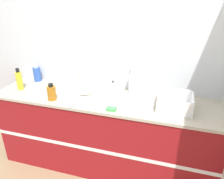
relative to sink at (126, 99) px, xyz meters
name	(u,v)px	position (x,y,z in m)	size (l,w,h in m)	color
wall_back	(113,53)	(-0.23, 0.32, 0.38)	(4.77, 0.06, 2.60)	silver
counter_cabinet	(105,133)	(-0.23, -0.01, -0.47)	(2.40, 0.61, 0.90)	maroon
sink	(126,99)	(0.00, 0.00, 0.00)	(0.52, 0.38, 0.31)	silver
paper_towel_roll	(84,82)	(-0.47, 0.03, 0.12)	(0.13, 0.13, 0.27)	#4C4C51
dish_rack	(175,104)	(0.48, -0.04, 0.03)	(0.32, 0.29, 0.15)	white
bottle_blue	(37,74)	(-1.18, 0.21, 0.07)	(0.09, 0.09, 0.21)	#2D56B7
bottle_yellow	(19,80)	(-1.22, -0.07, 0.09)	(0.07, 0.07, 0.25)	yellow
bottle_amber	(52,93)	(-0.74, -0.20, 0.06)	(0.09, 0.09, 0.18)	#B26B19
soap_dispenser	(113,86)	(-0.20, 0.21, 0.03)	(0.05, 0.05, 0.11)	silver
sponge	(111,109)	(-0.09, -0.24, -0.01)	(0.09, 0.06, 0.02)	#4CB259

